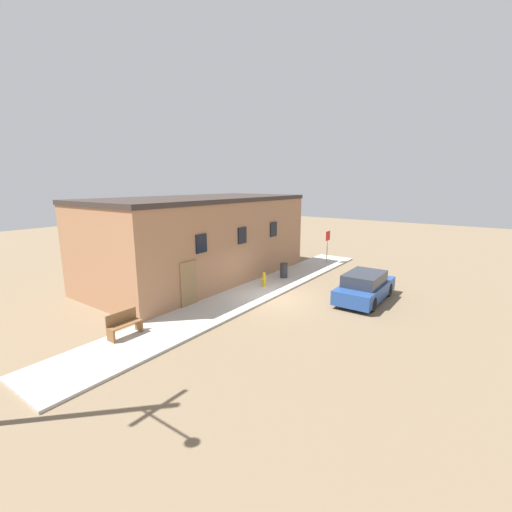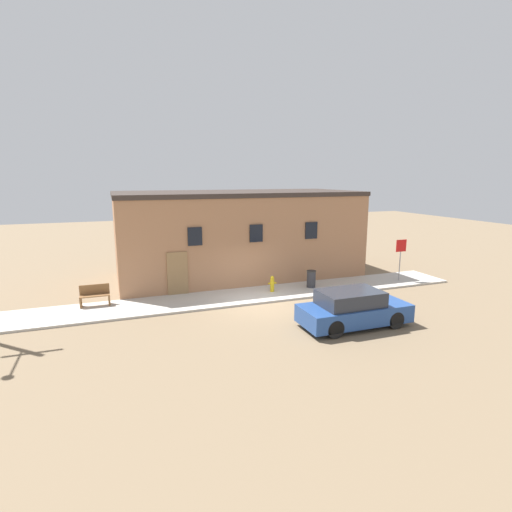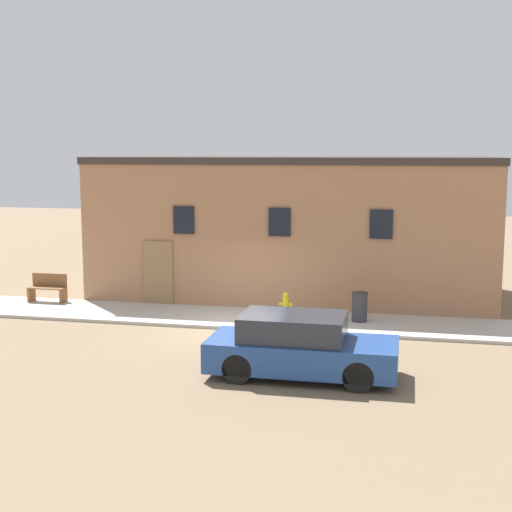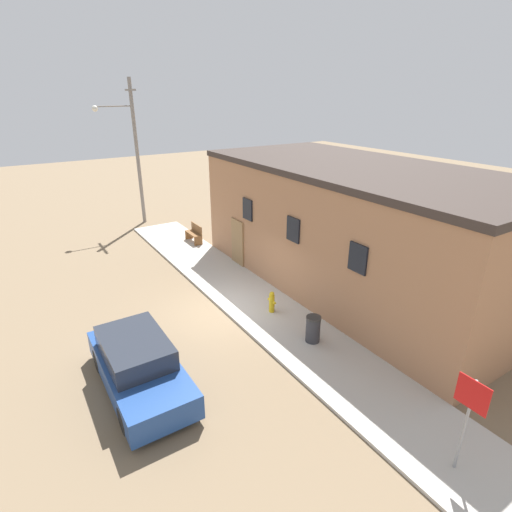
{
  "view_description": "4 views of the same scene",
  "coord_description": "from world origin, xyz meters",
  "px_view_note": "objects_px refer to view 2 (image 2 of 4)",
  "views": [
    {
      "loc": [
        -14.01,
        -8.9,
        5.74
      ],
      "look_at": [
        0.21,
        1.32,
        2.0
      ],
      "focal_mm": 24.0,
      "sensor_mm": 36.0,
      "label": 1
    },
    {
      "loc": [
        -6.35,
        -16.4,
        5.75
      ],
      "look_at": [
        0.21,
        1.32,
        2.0
      ],
      "focal_mm": 28.0,
      "sensor_mm": 36.0,
      "label": 2
    },
    {
      "loc": [
        4.72,
        -19.46,
        5.13
      ],
      "look_at": [
        0.21,
        1.32,
        2.0
      ],
      "focal_mm": 50.0,
      "sensor_mm": 36.0,
      "label": 3
    },
    {
      "loc": [
        11.5,
        -5.86,
        7.52
      ],
      "look_at": [
        0.21,
        1.32,
        2.0
      ],
      "focal_mm": 28.0,
      "sensor_mm": 36.0,
      "label": 4
    }
  ],
  "objects_px": {
    "stop_sign": "(401,252)",
    "parked_car": "(353,309)",
    "fire_hydrant": "(272,284)",
    "bench": "(95,296)",
    "trash_bin": "(311,279)"
  },
  "relations": [
    {
      "from": "fire_hydrant",
      "to": "bench",
      "type": "relative_size",
      "value": 0.64
    },
    {
      "from": "trash_bin",
      "to": "parked_car",
      "type": "bearing_deg",
      "value": -100.58
    },
    {
      "from": "fire_hydrant",
      "to": "trash_bin",
      "type": "height_order",
      "value": "trash_bin"
    },
    {
      "from": "bench",
      "to": "trash_bin",
      "type": "distance_m",
      "value": 10.52
    },
    {
      "from": "fire_hydrant",
      "to": "trash_bin",
      "type": "relative_size",
      "value": 0.92
    },
    {
      "from": "stop_sign",
      "to": "parked_car",
      "type": "bearing_deg",
      "value": -142.28
    },
    {
      "from": "stop_sign",
      "to": "bench",
      "type": "bearing_deg",
      "value": 175.99
    },
    {
      "from": "bench",
      "to": "parked_car",
      "type": "bearing_deg",
      "value": -31.91
    },
    {
      "from": "stop_sign",
      "to": "parked_car",
      "type": "distance_m",
      "value": 7.94
    },
    {
      "from": "fire_hydrant",
      "to": "parked_car",
      "type": "xyz_separation_m",
      "value": [
        1.24,
        -5.22,
        0.19
      ]
    },
    {
      "from": "fire_hydrant",
      "to": "stop_sign",
      "type": "xyz_separation_m",
      "value": [
        7.46,
        -0.4,
        1.2
      ]
    },
    {
      "from": "stop_sign",
      "to": "fire_hydrant",
      "type": "bearing_deg",
      "value": 176.9
    },
    {
      "from": "bench",
      "to": "trash_bin",
      "type": "xyz_separation_m",
      "value": [
        10.5,
        -0.64,
        0.0
      ]
    },
    {
      "from": "fire_hydrant",
      "to": "stop_sign",
      "type": "distance_m",
      "value": 7.57
    },
    {
      "from": "fire_hydrant",
      "to": "trash_bin",
      "type": "bearing_deg",
      "value": 1.59
    }
  ]
}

